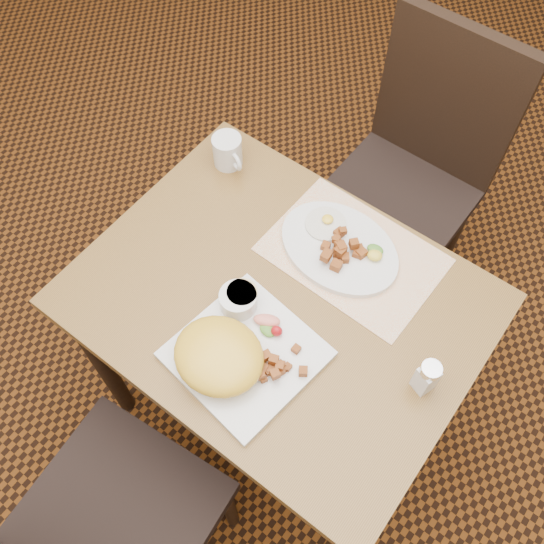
{
  "coord_description": "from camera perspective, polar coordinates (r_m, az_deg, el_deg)",
  "views": [
    {
      "loc": [
        0.38,
        -0.53,
        1.97
      ],
      "look_at": [
        -0.03,
        0.01,
        0.82
      ],
      "focal_mm": 40.0,
      "sensor_mm": 36.0,
      "label": 1
    }
  ],
  "objects": [
    {
      "name": "ground",
      "position": [
        2.07,
        0.46,
        -12.28
      ],
      "size": [
        8.0,
        8.0,
        0.0
      ],
      "primitive_type": "plane",
      "color": "black",
      "rests_on": "ground"
    },
    {
      "name": "ramekin",
      "position": [
        1.34,
        -3.16,
        -2.6
      ],
      "size": [
        0.08,
        0.09,
        0.05
      ],
      "color": "silver",
      "rests_on": "plate_square"
    },
    {
      "name": "plate_oval",
      "position": [
        1.45,
        6.34,
        2.28
      ],
      "size": [
        0.32,
        0.25,
        0.02
      ],
      "primitive_type": null,
      "rotation": [
        0.0,
        0.0,
        -0.09
      ],
      "color": "silver",
      "rests_on": "placemat"
    },
    {
      "name": "coffee_mug",
      "position": [
        1.59,
        -4.18,
        11.25
      ],
      "size": [
        0.11,
        0.08,
        0.09
      ],
      "color": "silver",
      "rests_on": "table"
    },
    {
      "name": "garnish_sq",
      "position": [
        1.32,
        -0.26,
        -4.99
      ],
      "size": [
        0.08,
        0.06,
        0.03
      ],
      "color": "#387223",
      "rests_on": "plate_square"
    },
    {
      "name": "placemat",
      "position": [
        1.45,
        7.62,
        1.62
      ],
      "size": [
        0.41,
        0.29,
        0.0
      ],
      "primitive_type": "cube",
      "rotation": [
        0.0,
        0.0,
        -0.03
      ],
      "color": "white",
      "rests_on": "table"
    },
    {
      "name": "garnish_ov",
      "position": [
        1.43,
        9.67,
        1.78
      ],
      "size": [
        0.05,
        0.05,
        0.02
      ],
      "color": "#387223",
      "rests_on": "plate_oval"
    },
    {
      "name": "plate_square",
      "position": [
        1.32,
        -2.47,
        -7.74
      ],
      "size": [
        0.31,
        0.31,
        0.02
      ],
      "primitive_type": "cube",
      "rotation": [
        0.0,
        0.0,
        -0.13
      ],
      "color": "silver",
      "rests_on": "table"
    },
    {
      "name": "hollandaise_mound",
      "position": [
        1.27,
        -5.07,
        -7.83
      ],
      "size": [
        0.2,
        0.18,
        0.07
      ],
      "color": "yellow",
      "rests_on": "plate_square"
    },
    {
      "name": "table",
      "position": [
        1.48,
        0.63,
        -4.44
      ],
      "size": [
        0.9,
        0.7,
        0.75
      ],
      "color": "brown",
      "rests_on": "ground"
    },
    {
      "name": "home_fries_sq",
      "position": [
        1.28,
        0.23,
        -8.93
      ],
      "size": [
        0.11,
        0.12,
        0.03
      ],
      "color": "#974B18",
      "rests_on": "plate_square"
    },
    {
      "name": "home_fries_ov",
      "position": [
        1.42,
        6.48,
        2.12
      ],
      "size": [
        0.1,
        0.11,
        0.04
      ],
      "color": "#974B18",
      "rests_on": "plate_oval"
    },
    {
      "name": "chair_far",
      "position": [
        1.93,
        13.32,
        9.71
      ],
      "size": [
        0.42,
        0.43,
        0.97
      ],
      "rotation": [
        0.0,
        0.0,
        3.13
      ],
      "color": "black",
      "rests_on": "ground"
    },
    {
      "name": "fried_egg",
      "position": [
        1.47,
        5.1,
        4.59
      ],
      "size": [
        0.1,
        0.1,
        0.02
      ],
      "color": "white",
      "rests_on": "plate_oval"
    },
    {
      "name": "salt_shaker",
      "position": [
        1.29,
        14.37,
        -9.54
      ],
      "size": [
        0.05,
        0.05,
        0.1
      ],
      "color": "white",
      "rests_on": "table"
    }
  ]
}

